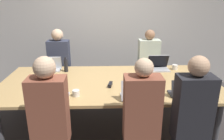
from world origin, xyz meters
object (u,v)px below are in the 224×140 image
laptop_far_left (51,66)px  person_near_right (192,119)px  person_far_left (60,67)px  cup_far_right (175,67)px  stapler (110,85)px  laptop_far_right (158,65)px  person_far_right (148,66)px  cup_near_left (76,93)px  cup_near_right (202,91)px  bottle_far_right (144,68)px  laptop_near_left (54,94)px  person_near_left (50,121)px  person_near_midright (141,121)px  laptop_near_right (183,91)px  bottle_far_left (66,65)px  laptop_near_midright (135,94)px

laptop_far_left → person_near_right: 2.50m
person_far_left → cup_far_right: 2.16m
cup_far_right → stapler: bearing=-148.4°
laptop_far_right → person_far_right: size_ratio=0.26×
cup_near_left → cup_near_right: (1.66, 0.00, 0.01)m
laptop_far_left → stapler: size_ratio=2.32×
bottle_far_right → stapler: size_ratio=1.32×
person_far_left → cup_far_right: size_ratio=15.16×
person_near_right → laptop_near_left: bearing=-14.9°
person_near_left → laptop_near_left: bearing=-85.2°
laptop_near_left → person_near_midright: person_near_midright is taller
laptop_near_left → person_far_right: bearing=-133.9°
stapler → laptop_far_left: bearing=154.2°
person_near_right → laptop_near_right: bearing=-96.1°
bottle_far_left → cup_near_right: bearing=-26.7°
laptop_far_right → laptop_near_midright: 1.29m
laptop_near_left → laptop_far_right: same height
stapler → bottle_far_left: bearing=149.3°
person_far_right → person_near_midright: (-0.46, -1.97, 0.00)m
laptop_near_left → stapler: (0.72, 0.39, -0.05)m
person_near_left → bottle_far_right: bearing=-132.7°
laptop_near_midright → stapler: size_ratio=2.29×
laptop_near_right → laptop_far_left: bearing=-30.0°
cup_near_left → person_near_midright: bearing=-32.9°
laptop_near_left → stapler: 0.82m
laptop_near_midright → stapler: laptop_near_midright is taller
laptop_near_midright → bottle_far_left: bearing=-46.5°
bottle_far_left → bottle_far_right: 1.33m
cup_near_right → laptop_near_left: bearing=-177.5°
laptop_far_left → stapler: laptop_far_left is taller
laptop_far_left → bottle_far_right: bearing=-8.4°
person_far_left → cup_far_right: (2.11, -0.42, 0.11)m
cup_far_right → laptop_near_midright: size_ratio=0.26×
laptop_far_right → bottle_far_right: (-0.29, -0.19, 0.01)m
cup_near_left → person_near_right: size_ratio=0.07×
laptop_far_left → laptop_far_right: bearing=-1.4°
laptop_far_left → person_far_left: size_ratio=0.25×
cup_near_right → person_near_midright: size_ratio=0.07×
person_near_midright → laptop_far_left: bearing=-49.7°
laptop_near_right → stapler: size_ratio=2.14×
laptop_far_left → bottle_far_right: (1.60, -0.24, 0.02)m
bottle_far_left → cup_near_left: size_ratio=2.74×
person_far_left → cup_near_left: bearing=-71.3°
person_near_left → bottle_far_right: person_near_left is taller
laptop_near_midright → person_near_right: bearing=146.1°
cup_near_left → cup_far_right: bearing=32.4°
person_near_left → stapler: 1.07m
laptop_near_left → person_near_midright: (1.04, -0.42, -0.15)m
person_near_right → person_far_right: bearing=-87.0°
bottle_far_left → cup_far_right: size_ratio=2.72×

